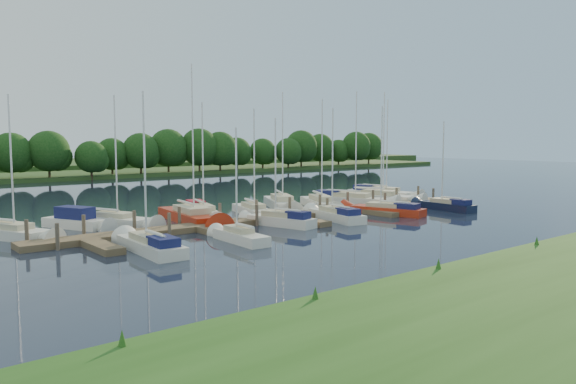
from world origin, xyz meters
TOP-DOWN VIEW (x-y plane):
  - ground at (0.00, 0.00)m, footprint 260.00×260.00m
  - dock at (0.00, 7.31)m, footprint 40.00×6.00m
  - mooring_pilings at (0.00, 8.43)m, footprint 38.24×2.84m
  - far_shore at (0.00, 75.00)m, footprint 180.00×30.00m
  - distant_hill at (0.00, 100.00)m, footprint 220.00×40.00m
  - treeline at (0.36, 62.26)m, footprint 147.75×10.16m
  - sailboat_n_0 at (-19.11, 12.45)m, footprint 4.41×7.36m
  - motorboat at (-14.32, 14.16)m, footprint 3.62×5.84m
  - sailboat_n_2 at (-11.68, 13.58)m, footprint 4.35×7.79m
  - sailboat_n_3 at (-6.37, 11.36)m, footprint 3.46×9.99m
  - sailboat_n_4 at (-4.63, 12.86)m, footprint 3.40×7.61m
  - sailboat_n_5 at (-0.31, 11.67)m, footprint 3.43×7.31m
  - sailboat_n_6 at (4.48, 13.75)m, footprint 5.29×8.40m
  - sailboat_n_7 at (7.43, 11.62)m, footprint 4.83×7.96m
  - sailboat_n_8 at (11.93, 12.03)m, footprint 4.75×8.97m
  - sailboat_n_9 at (15.52, 11.39)m, footprint 4.40×9.08m
  - sailboat_n_10 at (19.37, 14.40)m, footprint 3.41×8.84m
  - sailboat_s_0 at (-14.04, 2.95)m, footprint 2.12×7.49m
  - sailboat_s_1 at (-8.30, 2.23)m, footprint 1.67×5.77m
  - sailboat_s_2 at (-2.24, 5.66)m, footprint 2.82×6.45m
  - sailboat_s_3 at (3.06, 5.25)m, footprint 2.95×7.27m
  - sailboat_s_4 at (8.73, 4.92)m, footprint 3.43×7.58m
  - sailboat_s_5 at (15.24, 3.37)m, footprint 1.93×6.50m

SIDE VIEW (x-z plane):
  - ground at x=0.00m, z-range 0.00..0.00m
  - dock at x=0.00m, z-range 0.00..0.40m
  - sailboat_n_2 at x=-11.68m, z-range -4.75..5.29m
  - sailboat_n_5 at x=-0.31m, z-range -4.40..4.95m
  - sailboat_n_0 at x=-19.11m, z-range -4.57..5.12m
  - sailboat_s_1 at x=-8.30m, z-range -3.49..4.04m
  - sailboat_n_9 at x=15.52m, z-range -5.52..6.08m
  - sailboat_n_3 at x=-6.37m, z-range -6.01..6.58m
  - sailboat_n_7 at x=7.43m, z-range -4.99..5.56m
  - sailboat_n_6 at x=4.48m, z-range -5.32..5.89m
  - far_shore at x=0.00m, z-range 0.00..0.60m
  - sailboat_s_4 at x=8.73m, z-range -4.48..5.11m
  - sailboat_s_0 at x=-14.04m, z-range -4.46..5.10m
  - sailboat_s_5 at x=15.24m, z-range -3.88..4.52m
  - sailboat_s_3 at x=3.06m, z-range -4.31..4.95m
  - sailboat_n_10 at x=19.37m, z-range -5.24..5.89m
  - sailboat_n_8 at x=11.93m, z-range -5.41..6.07m
  - sailboat_s_2 at x=-2.24m, z-range -3.88..4.54m
  - sailboat_n_4 at x=-4.63m, z-range -4.56..5.23m
  - motorboat at x=-14.32m, z-range -0.60..1.37m
  - mooring_pilings at x=0.00m, z-range -0.40..1.60m
  - distant_hill at x=0.00m, z-range 0.00..1.40m
  - treeline at x=0.36m, z-range 0.02..8.27m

